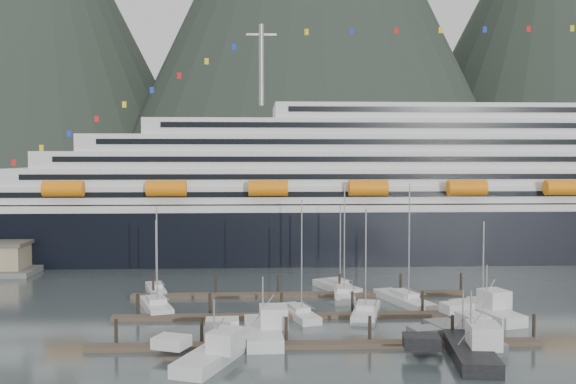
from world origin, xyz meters
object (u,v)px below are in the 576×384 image
trawler_a (213,353)px  sailboat_e (156,290)px  sailboat_d (404,301)px  trawler_d (469,350)px  trawler_b (262,330)px  trawler_e (485,311)px  cruise_ship (458,196)px  sailboat_f (337,288)px  sailboat_b (299,314)px  sailboat_g (344,294)px  sailboat_h (482,309)px  trawler_c (462,335)px  sailboat_a (156,307)px  sailboat_c (366,313)px

trawler_a → sailboat_e: bearing=38.7°
sailboat_d → trawler_d: bearing=164.4°
trawler_b → trawler_e: size_ratio=1.00×
trawler_b → trawler_e: (27.92, 8.14, -0.03)m
cruise_ship → sailboat_f: cruise_ship is taller
sailboat_b → sailboat_e: bearing=34.7°
sailboat_d → trawler_d: size_ratio=1.31×
sailboat_b → trawler_b: bearing=138.2°
sailboat_d → trawler_e: size_ratio=1.44×
sailboat_g → trawler_a: sailboat_g is taller
sailboat_h → trawler_b: 30.85m
cruise_ship → sailboat_d: 50.67m
cruise_ship → trawler_b: cruise_ship is taller
trawler_c → sailboat_a: bearing=50.6°
sailboat_h → trawler_a: 38.72m
trawler_c → sailboat_d: bearing=-7.7°
sailboat_f → sailboat_g: bearing=160.1°
sailboat_b → sailboat_h: sailboat_b is taller
sailboat_b → sailboat_e: size_ratio=1.36×
sailboat_a → trawler_e: sailboat_a is taller
sailboat_b → sailboat_c: 8.48m
sailboat_a → sailboat_e: size_ratio=1.27×
sailboat_f → trawler_b: bearing=132.3°
cruise_ship → trawler_c: 67.42m
sailboat_b → trawler_b: sailboat_b is taller
sailboat_e → trawler_d: (35.98, -34.98, 0.56)m
trawler_d → trawler_b: bearing=74.9°
trawler_a → sailboat_d: bearing=-23.1°
trawler_b → trawler_d: bearing=-114.6°
sailboat_b → sailboat_h: (23.83, 1.68, -0.01)m
sailboat_e → trawler_a: bearing=-177.1°
sailboat_a → sailboat_d: sailboat_d is taller
sailboat_f → trawler_b: size_ratio=1.14×
sailboat_e → sailboat_h: sailboat_h is taller
trawler_c → sailboat_e: bearing=38.4°
sailboat_c → sailboat_d: 9.36m
cruise_ship → sailboat_d: (-21.02, -44.62, -11.59)m
sailboat_g → trawler_b: bearing=155.9°
trawler_a → trawler_b: bearing=-9.9°
sailboat_b → sailboat_f: 17.96m
sailboat_b → trawler_c: (16.89, -12.14, 0.39)m
trawler_b → sailboat_b: bearing=-28.0°
trawler_e → sailboat_h: bearing=-27.5°
trawler_d → cruise_ship: bearing=-8.6°
sailboat_c → sailboat_g: 11.46m
sailboat_b → trawler_c: bearing=-141.7°
trawler_b → trawler_d: (20.50, -8.49, -0.01)m
cruise_ship → sailboat_c: cruise_ship is taller
sailboat_b → trawler_d: size_ratio=1.17×
sailboat_g → trawler_e: size_ratio=1.42×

